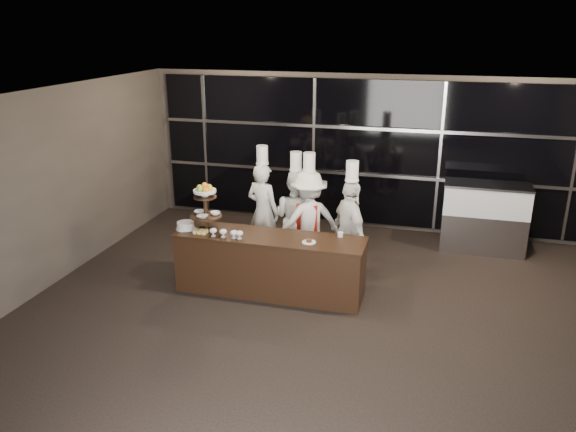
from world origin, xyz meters
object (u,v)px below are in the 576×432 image
(display_case, at_px, (485,214))
(chef_d, at_px, (350,231))
(layer_cake, at_px, (186,226))
(chef_a, at_px, (263,211))
(chef_b, at_px, (296,217))
(chef_c, at_px, (309,220))
(buffet_counter, at_px, (270,264))
(display_stand, at_px, (205,203))

(display_case, distance_m, chef_d, 2.82)
(layer_cake, bearing_deg, display_case, 30.66)
(chef_a, height_order, chef_b, chef_a)
(layer_cake, distance_m, display_case, 5.23)
(display_case, relative_size, chef_c, 0.74)
(display_case, distance_m, chef_c, 3.25)
(buffet_counter, distance_m, chef_a, 1.38)
(display_stand, relative_size, chef_d, 0.38)
(buffet_counter, distance_m, chef_b, 1.24)
(buffet_counter, bearing_deg, layer_cake, -177.83)
(chef_b, bearing_deg, buffet_counter, -94.41)
(buffet_counter, distance_m, layer_cake, 1.42)
(display_case, xyz_separation_m, chef_b, (-3.08, -1.43, 0.14))
(layer_cake, xyz_separation_m, display_case, (4.50, 2.67, -0.29))
(display_stand, relative_size, display_case, 0.51)
(buffet_counter, xyz_separation_m, chef_b, (0.09, 1.19, 0.36))
(buffet_counter, height_order, chef_d, chef_d)
(display_stand, xyz_separation_m, chef_a, (0.51, 1.23, -0.47))
(chef_c, relative_size, chef_d, 1.01)
(chef_a, bearing_deg, chef_b, -3.86)
(chef_d, bearing_deg, display_case, 41.67)
(buffet_counter, distance_m, chef_c, 1.15)
(display_case, xyz_separation_m, chef_c, (-2.83, -1.59, 0.16))
(chef_c, height_order, chef_d, chef_c)
(layer_cake, xyz_separation_m, chef_c, (1.67, 1.08, -0.13))
(layer_cake, distance_m, chef_c, 1.99)
(chef_b, bearing_deg, chef_c, -31.53)
(layer_cake, bearing_deg, display_stand, 8.82)
(display_stand, bearing_deg, chef_c, 37.39)
(buffet_counter, height_order, display_stand, display_stand)
(buffet_counter, bearing_deg, chef_b, 85.59)
(buffet_counter, relative_size, display_case, 1.94)
(layer_cake, xyz_separation_m, chef_b, (1.41, 1.24, -0.14))
(layer_cake, relative_size, chef_a, 0.15)
(buffet_counter, xyz_separation_m, layer_cake, (-1.32, -0.05, 0.51))
(display_stand, bearing_deg, display_case, 32.06)
(display_case, bearing_deg, chef_d, -138.33)
(chef_b, bearing_deg, layer_cake, -138.83)
(buffet_counter, height_order, chef_b, chef_b)
(chef_c, bearing_deg, display_stand, -142.61)
(layer_cake, distance_m, chef_a, 1.52)
(display_stand, distance_m, chef_a, 1.41)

